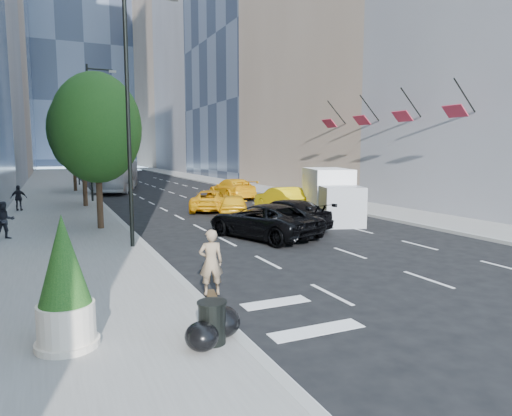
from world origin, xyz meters
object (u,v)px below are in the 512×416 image
city_bus (117,175)px  planter_shrub (65,285)px  black_sedan_mercedes (285,214)px  skateboarder (211,267)px  black_sedan_lincoln (263,221)px  box_truck (331,194)px  trash_can (212,323)px

city_bus → planter_shrub: (-5.78, -36.56, -0.20)m
black_sedan_mercedes → city_bus: city_bus is taller
skateboarder → black_sedan_lincoln: 8.69m
city_bus → planter_shrub: city_bus is taller
black_sedan_lincoln → black_sedan_mercedes: (1.90, 1.54, -0.02)m
city_bus → box_truck: bearing=-54.6°
city_bus → planter_shrub: size_ratio=4.40×
city_bus → trash_can: size_ratio=14.08×
box_truck → city_bus: bearing=128.1°
city_bus → skateboarder: bearing=-77.7°
skateboarder → city_bus: 34.63m
skateboarder → box_truck: size_ratio=0.27×
skateboarder → city_bus: (2.18, 34.56, 0.70)m
skateboarder → black_sedan_mercedes: size_ratio=0.34×
city_bus → box_truck: city_bus is taller
black_sedan_lincoln → city_bus: 27.53m
skateboarder → trash_can: (-1.00, -3.00, -0.32)m
city_bus → planter_shrub: bearing=-83.0°
black_sedan_mercedes → trash_can: size_ratio=6.48×
skateboarder → black_sedan_lincoln: (4.90, 7.17, -0.10)m
planter_shrub → black_sedan_lincoln: bearing=47.2°
box_truck → trash_can: size_ratio=7.93×
black_sedan_mercedes → city_bus: 26.27m
black_sedan_mercedes → trash_can: black_sedan_mercedes is taller
skateboarder → box_truck: (10.69, 10.49, 0.59)m
black_sedan_lincoln → black_sedan_mercedes: black_sedan_lincoln is taller
skateboarder → city_bus: bearing=-82.3°
city_bus → box_truck: (8.51, -24.07, -0.12)m
black_sedan_mercedes → planter_shrub: 14.94m
black_sedan_lincoln → box_truck: box_truck is taller
black_sedan_lincoln → city_bus: bearing=-103.8°
skateboarder → box_truck: bearing=-124.3°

